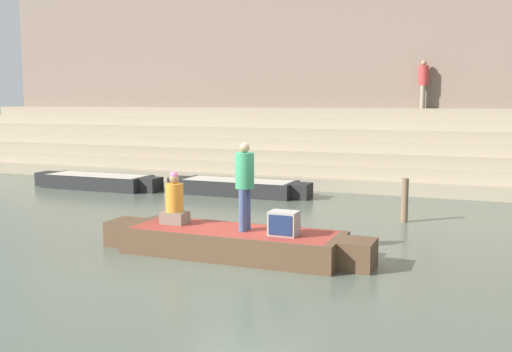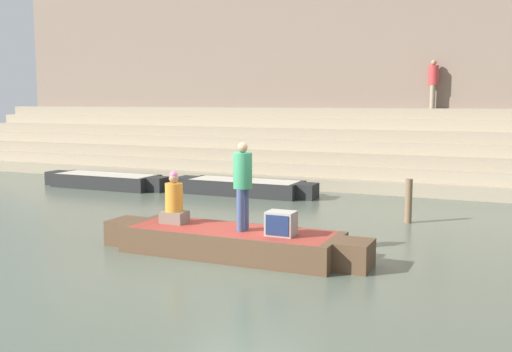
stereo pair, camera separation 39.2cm
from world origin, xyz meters
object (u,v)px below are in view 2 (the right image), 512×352
at_px(person_rowing, 174,203).
at_px(person_on_steps, 433,81).
at_px(mooring_post, 409,201).
at_px(moored_boat_shore, 244,187).
at_px(person_standing, 243,180).
at_px(rowboat_main, 231,241).
at_px(tv_set, 281,223).
at_px(moored_boat_distant, 106,180).

distance_m(person_rowing, person_on_steps, 13.08).
relative_size(person_rowing, mooring_post, 0.98).
relative_size(moored_boat_shore, person_on_steps, 2.74).
relative_size(person_standing, mooring_post, 1.55).
bearing_deg(mooring_post, person_on_steps, 93.93).
relative_size(rowboat_main, person_on_steps, 3.14).
relative_size(tv_set, moored_boat_distant, 0.11).
height_order(mooring_post, person_on_steps, person_on_steps).
distance_m(tv_set, person_on_steps, 12.91).
relative_size(person_rowing, moored_boat_shore, 0.22).
bearing_deg(person_rowing, tv_set, -10.63).
relative_size(moored_boat_distant, person_on_steps, 2.75).
bearing_deg(person_standing, rowboat_main, 169.54).
distance_m(person_rowing, moored_boat_distant, 9.19).
height_order(rowboat_main, moored_boat_distant, rowboat_main).
xyz_separation_m(rowboat_main, person_on_steps, (2.08, 12.42, 3.43)).
bearing_deg(moored_boat_distant, person_on_steps, 24.18).
xyz_separation_m(person_standing, person_on_steps, (1.83, 12.42, 2.22)).
height_order(person_standing, tv_set, person_standing).
distance_m(tv_set, moored_boat_shore, 8.13).
height_order(person_standing, person_on_steps, person_on_steps).
xyz_separation_m(person_standing, moored_boat_distant, (-8.20, 6.43, -1.23)).
distance_m(moored_boat_distant, person_on_steps, 12.17).
bearing_deg(mooring_post, tv_set, -108.56).
bearing_deg(moored_boat_distant, moored_boat_shore, -0.75).
bearing_deg(person_on_steps, moored_boat_distant, -53.44).
xyz_separation_m(moored_boat_distant, mooring_post, (10.57, -1.93, 0.29)).
xyz_separation_m(rowboat_main, mooring_post, (2.62, 4.50, 0.27)).
height_order(tv_set, person_on_steps, person_on_steps).
relative_size(moored_boat_shore, moored_boat_distant, 0.99).
xyz_separation_m(person_rowing, tv_set, (2.40, -0.20, -0.19)).
relative_size(person_rowing, moored_boat_distant, 0.22).
relative_size(rowboat_main, tv_set, 10.48).
bearing_deg(moored_boat_shore, mooring_post, -22.52).
distance_m(person_standing, moored_boat_shore, 7.74).
bearing_deg(rowboat_main, mooring_post, 60.48).
distance_m(moored_boat_distant, mooring_post, 10.75).
relative_size(rowboat_main, moored_boat_distant, 1.14).
height_order(moored_boat_distant, person_on_steps, person_on_steps).
bearing_deg(mooring_post, moored_boat_shore, 156.15).
relative_size(person_standing, tv_set, 3.24).
xyz_separation_m(tv_set, moored_boat_shore, (-4.00, 7.06, -0.48)).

